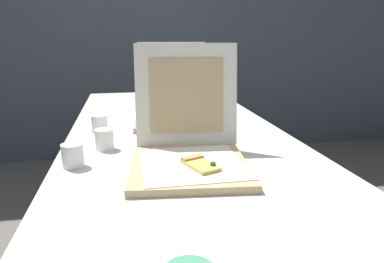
{
  "coord_description": "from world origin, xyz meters",
  "views": [
    {
      "loc": [
        -0.2,
        -0.68,
        1.11
      ],
      "look_at": [
        0.02,
        0.43,
        0.79
      ],
      "focal_mm": 32.08,
      "sensor_mm": 36.0,
      "label": 1
    }
  ],
  "objects_px": {
    "table": "(179,147)",
    "cup_white_mid": "(100,124)",
    "cup_white_near_center": "(104,139)",
    "cup_white_near_left": "(73,155)",
    "pizza_box_front": "(189,149)",
    "pizza_box_middle": "(173,109)"
  },
  "relations": [
    {
      "from": "pizza_box_middle",
      "to": "cup_white_near_center",
      "type": "height_order",
      "value": "pizza_box_middle"
    },
    {
      "from": "table",
      "to": "cup_white_near_center",
      "type": "bearing_deg",
      "value": -157.22
    },
    {
      "from": "table",
      "to": "pizza_box_front",
      "type": "distance_m",
      "value": 0.33
    },
    {
      "from": "pizza_box_front",
      "to": "cup_white_mid",
      "type": "height_order",
      "value": "pizza_box_front"
    },
    {
      "from": "cup_white_mid",
      "to": "cup_white_near_center",
      "type": "xyz_separation_m",
      "value": [
        0.03,
        -0.22,
        0.0
      ]
    },
    {
      "from": "table",
      "to": "cup_white_near_left",
      "type": "relative_size",
      "value": 30.4
    },
    {
      "from": "cup_white_near_center",
      "to": "cup_white_near_left",
      "type": "bearing_deg",
      "value": -119.6
    },
    {
      "from": "pizza_box_middle",
      "to": "cup_white_near_center",
      "type": "bearing_deg",
      "value": -122.2
    },
    {
      "from": "table",
      "to": "cup_white_mid",
      "type": "height_order",
      "value": "cup_white_mid"
    },
    {
      "from": "pizza_box_middle",
      "to": "cup_white_near_center",
      "type": "distance_m",
      "value": 0.47
    },
    {
      "from": "cup_white_mid",
      "to": "cup_white_near_left",
      "type": "bearing_deg",
      "value": -98.56
    },
    {
      "from": "cup_white_near_left",
      "to": "pizza_box_front",
      "type": "bearing_deg",
      "value": -9.07
    },
    {
      "from": "table",
      "to": "pizza_box_middle",
      "type": "relative_size",
      "value": 4.6
    },
    {
      "from": "cup_white_near_center",
      "to": "table",
      "type": "bearing_deg",
      "value": 22.78
    },
    {
      "from": "cup_white_mid",
      "to": "cup_white_near_left",
      "type": "xyz_separation_m",
      "value": [
        -0.05,
        -0.36,
        0.0
      ]
    },
    {
      "from": "pizza_box_front",
      "to": "cup_white_near_left",
      "type": "relative_size",
      "value": 6.01
    },
    {
      "from": "table",
      "to": "cup_white_near_center",
      "type": "xyz_separation_m",
      "value": [
        -0.28,
        -0.12,
        0.08
      ]
    },
    {
      "from": "table",
      "to": "cup_white_near_center",
      "type": "distance_m",
      "value": 0.31
    },
    {
      "from": "cup_white_near_left",
      "to": "table",
      "type": "bearing_deg",
      "value": 36.19
    },
    {
      "from": "cup_white_mid",
      "to": "cup_white_near_left",
      "type": "distance_m",
      "value": 0.37
    },
    {
      "from": "table",
      "to": "cup_white_mid",
      "type": "xyz_separation_m",
      "value": [
        -0.31,
        0.1,
        0.08
      ]
    },
    {
      "from": "pizza_box_front",
      "to": "pizza_box_middle",
      "type": "xyz_separation_m",
      "value": [
        0.03,
        0.57,
        -0.0
      ]
    }
  ]
}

